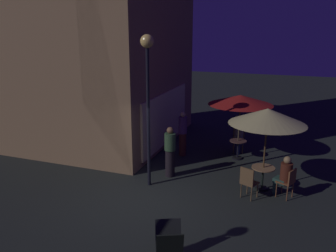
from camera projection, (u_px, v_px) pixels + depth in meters
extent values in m
plane|color=#222624|center=(145.00, 202.00, 9.87)|extent=(60.00, 60.00, 0.00)
cube|color=#98734F|center=(147.00, 23.00, 13.68)|extent=(6.88, 1.78, 9.90)
cube|color=#98734F|center=(44.00, 23.00, 12.33)|extent=(1.78, 7.53, 9.90)
cube|color=beige|center=(166.00, 118.00, 14.08)|extent=(4.82, 0.08, 2.10)
cylinder|color=black|center=(148.00, 119.00, 10.37)|extent=(0.10, 0.10, 4.30)
sphere|color=#FDCC69|center=(147.00, 41.00, 9.75)|extent=(0.39, 0.39, 0.39)
cube|color=black|center=(168.00, 239.00, 7.37)|extent=(0.48, 0.61, 0.86)
cube|color=black|center=(170.00, 250.00, 7.03)|extent=(0.48, 0.61, 0.86)
cylinder|color=black|center=(237.00, 158.00, 13.14)|extent=(0.40, 0.40, 0.03)
cylinder|color=black|center=(238.00, 150.00, 13.05)|extent=(0.06, 0.06, 0.69)
cylinder|color=#4C312D|center=(238.00, 141.00, 12.95)|extent=(0.63, 0.63, 0.03)
cylinder|color=black|center=(262.00, 189.00, 10.66)|extent=(0.40, 0.40, 0.03)
cylinder|color=black|center=(262.00, 179.00, 10.57)|extent=(0.06, 0.06, 0.69)
cylinder|color=#8B6442|center=(263.00, 168.00, 10.47)|extent=(0.70, 0.70, 0.03)
cylinder|color=black|center=(237.00, 158.00, 13.14)|extent=(0.36, 0.36, 0.06)
cylinder|color=#45392B|center=(239.00, 128.00, 12.82)|extent=(0.05, 0.05, 2.40)
cone|color=maroon|center=(241.00, 100.00, 12.52)|extent=(2.35, 2.35, 0.35)
cylinder|color=black|center=(262.00, 188.00, 10.65)|extent=(0.36, 0.36, 0.06)
cylinder|color=#4E361F|center=(265.00, 151.00, 10.32)|extent=(0.05, 0.05, 2.49)
cone|color=tan|center=(268.00, 116.00, 10.03)|extent=(2.24, 2.24, 0.46)
cylinder|color=brown|center=(243.00, 148.00, 13.60)|extent=(0.03, 0.03, 0.45)
cylinder|color=brown|center=(233.00, 147.00, 13.67)|extent=(0.03, 0.03, 0.45)
cylinder|color=brown|center=(243.00, 145.00, 13.92)|extent=(0.03, 0.03, 0.45)
cylinder|color=brown|center=(234.00, 145.00, 14.00)|extent=(0.03, 0.03, 0.45)
cube|color=brown|center=(238.00, 141.00, 13.73)|extent=(0.49, 0.49, 0.04)
cube|color=brown|center=(239.00, 133.00, 13.85)|extent=(0.10, 0.44, 0.47)
cylinder|color=brown|center=(247.00, 187.00, 10.31)|extent=(0.03, 0.03, 0.44)
cylinder|color=brown|center=(257.00, 190.00, 10.09)|extent=(0.03, 0.03, 0.44)
cylinder|color=brown|center=(241.00, 190.00, 10.08)|extent=(0.03, 0.03, 0.44)
cylinder|color=brown|center=(251.00, 194.00, 9.85)|extent=(0.03, 0.03, 0.44)
cube|color=brown|center=(250.00, 183.00, 10.02)|extent=(0.56, 0.56, 0.04)
cube|color=brown|center=(247.00, 176.00, 9.81)|extent=(0.21, 0.40, 0.49)
cylinder|color=brown|center=(276.00, 190.00, 10.10)|extent=(0.03, 0.03, 0.48)
cylinder|color=brown|center=(282.00, 186.00, 10.32)|extent=(0.03, 0.03, 0.48)
cylinder|color=brown|center=(287.00, 193.00, 9.87)|extent=(0.03, 0.03, 0.48)
cylinder|color=brown|center=(293.00, 190.00, 10.09)|extent=(0.03, 0.03, 0.48)
cube|color=brown|center=(285.00, 182.00, 10.03)|extent=(0.56, 0.56, 0.04)
cube|color=brown|center=(292.00, 177.00, 9.84)|extent=(0.40, 0.22, 0.40)
cube|color=navy|center=(238.00, 141.00, 13.59)|extent=(0.40, 0.40, 0.14)
cylinder|color=navy|center=(238.00, 148.00, 13.51)|extent=(0.14, 0.14, 0.49)
cylinder|color=slate|center=(239.00, 133.00, 13.65)|extent=(0.35, 0.35, 0.57)
sphere|color=brown|center=(239.00, 124.00, 13.54)|extent=(0.22, 0.22, 0.22)
cube|color=#254139|center=(281.00, 180.00, 10.12)|extent=(0.46, 0.47, 0.14)
cylinder|color=#254139|center=(275.00, 186.00, 10.30)|extent=(0.14, 0.14, 0.49)
cylinder|color=#4B1F14|center=(286.00, 173.00, 9.95)|extent=(0.34, 0.34, 0.57)
sphere|color=#906F4B|center=(287.00, 160.00, 9.84)|extent=(0.22, 0.22, 0.22)
cylinder|color=black|center=(170.00, 163.00, 11.49)|extent=(0.31, 0.31, 0.92)
cylinder|color=#2D472D|center=(170.00, 142.00, 11.29)|extent=(0.37, 0.37, 0.57)
sphere|color=brown|center=(170.00, 130.00, 11.18)|extent=(0.22, 0.22, 0.22)
cylinder|color=#4A1F1D|center=(183.00, 144.00, 13.38)|extent=(0.28, 0.28, 0.89)
cylinder|color=#542F64|center=(183.00, 125.00, 13.17)|extent=(0.32, 0.32, 0.65)
sphere|color=tan|center=(183.00, 115.00, 13.05)|extent=(0.20, 0.20, 0.20)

